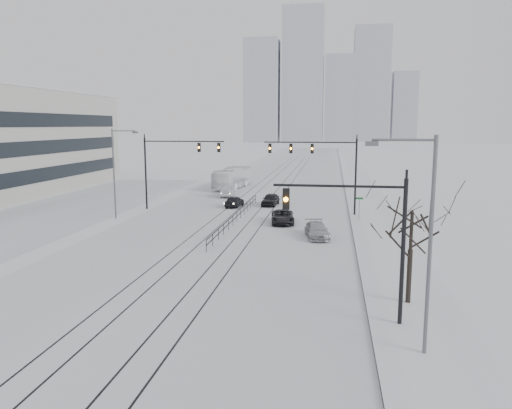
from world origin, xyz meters
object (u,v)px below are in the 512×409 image
sedan_nb_front (283,217)px  sedan_nb_far (270,200)px  traffic_mast_near (368,231)px  sedan_nb_right (317,230)px  box_truck (232,178)px  bare_tree (412,221)px  sedan_sb_outer (227,191)px  sedan_sb_inner (234,201)px

sedan_nb_front → sedan_nb_far: 10.93m
traffic_mast_near → sedan_nb_right: traffic_mast_near is taller
traffic_mast_near → sedan_nb_far: bearing=104.3°
box_truck → bare_tree: bearing=119.8°
sedan_nb_right → sedan_nb_far: (-5.96, 16.35, 0.07)m
traffic_mast_near → box_truck: bearing=108.3°
bare_tree → box_truck: bearing=111.9°
sedan_nb_front → sedan_nb_right: 6.67m
bare_tree → box_truck: (-18.80, 46.66, -2.95)m
sedan_sb_outer → sedan_nb_right: 25.97m
sedan_nb_right → box_truck: box_truck is taller
sedan_nb_far → sedan_nb_front: bearing=-72.2°
bare_tree → sedan_nb_far: size_ratio=1.49×
traffic_mast_near → bare_tree: size_ratio=1.15×
bare_tree → box_truck: 50.39m
traffic_mast_near → box_truck: (-16.39, 49.66, -3.03)m
sedan_nb_front → sedan_nb_far: size_ratio=1.12×
traffic_mast_near → sedan_sb_outer: (-15.35, 40.95, -3.83)m
bare_tree → sedan_sb_outer: (-17.76, 37.95, -3.76)m
traffic_mast_near → sedan_nb_front: traffic_mast_near is taller
box_truck → traffic_mast_near: bearing=116.1°
bare_tree → sedan_sb_inner: (-15.20, 29.90, -3.85)m
traffic_mast_near → sedan_sb_outer: 43.90m
traffic_mast_near → sedan_nb_right: bearing=98.8°
sedan_nb_far → sedan_nb_right: bearing=-65.3°
sedan_sb_inner → box_truck: bearing=-71.8°
bare_tree → box_truck: bare_tree is taller
sedan_nb_right → sedan_sb_inner: bearing=113.9°
sedan_sb_inner → sedan_nb_right: size_ratio=0.86×
sedan_sb_inner → sedan_nb_front: size_ratio=0.82×
sedan_sb_outer → sedan_nb_far: size_ratio=1.08×
sedan_nb_front → box_truck: size_ratio=0.42×
sedan_nb_right → sedan_nb_front: bearing=111.1°
sedan_sb_inner → sedan_nb_right: (9.96, -14.70, -0.01)m
bare_tree → sedan_nb_far: 33.69m
traffic_mast_near → bare_tree: 3.85m
sedan_nb_front → sedan_nb_right: size_ratio=1.05×
bare_tree → sedan_nb_front: 22.97m
sedan_nb_front → sedan_nb_far: bearing=96.1°
sedan_sb_inner → sedan_nb_far: bearing=-151.6°
sedan_sb_outer → box_truck: 8.81m
sedan_nb_front → sedan_sb_inner: bearing=118.7°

